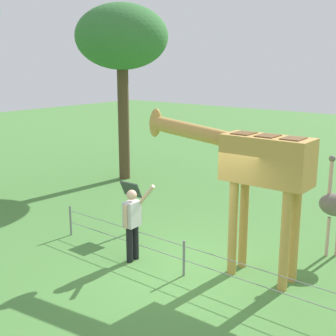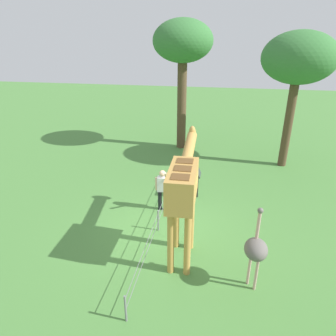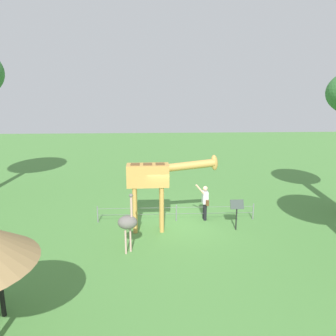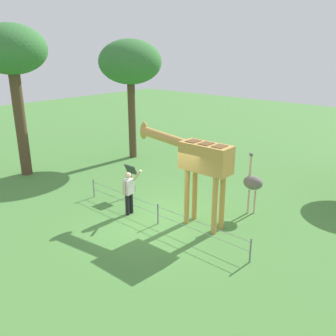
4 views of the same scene
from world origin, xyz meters
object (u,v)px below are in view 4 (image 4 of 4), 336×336
object	(u,v)px
giraffe	(198,160)
tree_east	(130,63)
ostrich	(253,183)
tree_northeast	(11,53)
info_sign	(131,174)
visitor	(129,190)

from	to	relation	value
giraffe	tree_east	world-z (taller)	tree_east
giraffe	ostrich	xyz separation A→B (m)	(-1.02, -1.92, -1.06)
tree_east	tree_northeast	world-z (taller)	tree_northeast
giraffe	tree_northeast	size ratio (longest dim) A/B	0.56
tree_east	info_sign	xyz separation A→B (m)	(-3.98, 3.84, -3.99)
ostrich	tree_northeast	distance (m)	11.43
visitor	info_sign	bearing A→B (deg)	-45.18
ostrich	info_sign	xyz separation A→B (m)	(4.39, 1.77, -0.23)
tree_northeast	info_sign	size ratio (longest dim) A/B	5.08
info_sign	tree_northeast	bearing A→B (deg)	14.23
info_sign	ostrich	bearing A→B (deg)	-158.00
tree_northeast	tree_east	bearing A→B (deg)	-108.03
tree_northeast	info_sign	distance (m)	7.41
visitor	tree_northeast	xyz separation A→B (m)	(6.85, 0.28, 4.56)
visitor	ostrich	size ratio (longest dim) A/B	0.77
tree_east	visitor	bearing A→B (deg)	135.78
visitor	tree_northeast	world-z (taller)	tree_northeast
info_sign	visitor	bearing A→B (deg)	134.82
giraffe	ostrich	world-z (taller)	giraffe
tree_northeast	info_sign	bearing A→B (deg)	-165.77
visitor	giraffe	bearing A→B (deg)	-155.37
tree_east	giraffe	bearing A→B (deg)	151.61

